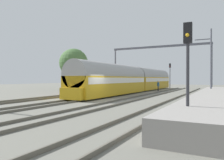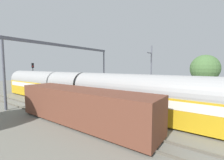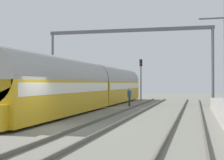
{
  "view_description": "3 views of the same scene",
  "coord_description": "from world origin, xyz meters",
  "px_view_note": "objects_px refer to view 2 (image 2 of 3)",
  "views": [
    {
      "loc": [
        10.35,
        -18.39,
        2.12
      ],
      "look_at": [
        -2.15,
        5.81,
        1.92
      ],
      "focal_mm": 35.17,
      "sensor_mm": 36.0,
      "label": 1
    },
    {
      "loc": [
        -15.03,
        0.7,
        4.65
      ],
      "look_at": [
        1.73,
        12.67,
        2.88
      ],
      "focal_mm": 24.7,
      "sensor_mm": 36.0,
      "label": 2
    },
    {
      "loc": [
        6.86,
        -15.03,
        2.17
      ],
      "look_at": [
        -1.08,
        16.85,
        2.5
      ],
      "focal_mm": 54.22,
      "sensor_mm": 36.0,
      "label": 3
    }
  ],
  "objects_px": {
    "freight_car": "(81,106)",
    "passenger_train": "(83,89)",
    "railway_signal_far": "(33,74)",
    "catenary_gantry": "(68,58)",
    "person_crossing": "(85,92)"
  },
  "relations": [
    {
      "from": "person_crossing",
      "to": "catenary_gantry",
      "type": "bearing_deg",
      "value": -20.22
    },
    {
      "from": "passenger_train",
      "to": "railway_signal_far",
      "type": "relative_size",
      "value": 6.13
    },
    {
      "from": "catenary_gantry",
      "to": "freight_car",
      "type": "bearing_deg",
      "value": -124.15
    },
    {
      "from": "person_crossing",
      "to": "catenary_gantry",
      "type": "height_order",
      "value": "catenary_gantry"
    },
    {
      "from": "railway_signal_far",
      "to": "freight_car",
      "type": "bearing_deg",
      "value": -107.7
    },
    {
      "from": "passenger_train",
      "to": "freight_car",
      "type": "height_order",
      "value": "passenger_train"
    },
    {
      "from": "freight_car",
      "to": "person_crossing",
      "type": "bearing_deg",
      "value": 43.78
    },
    {
      "from": "passenger_train",
      "to": "freight_car",
      "type": "xyz_separation_m",
      "value": [
        -4.31,
        -4.21,
        -0.5
      ]
    },
    {
      "from": "freight_car",
      "to": "passenger_train",
      "type": "bearing_deg",
      "value": 44.37
    },
    {
      "from": "person_crossing",
      "to": "catenary_gantry",
      "type": "xyz_separation_m",
      "value": [
        -0.67,
        2.69,
        4.92
      ]
    },
    {
      "from": "person_crossing",
      "to": "railway_signal_far",
      "type": "distance_m",
      "value": 12.93
    },
    {
      "from": "passenger_train",
      "to": "catenary_gantry",
      "type": "distance_m",
      "value": 6.98
    },
    {
      "from": "passenger_train",
      "to": "railway_signal_far",
      "type": "height_order",
      "value": "railway_signal_far"
    },
    {
      "from": "railway_signal_far",
      "to": "catenary_gantry",
      "type": "bearing_deg",
      "value": -88.64
    },
    {
      "from": "passenger_train",
      "to": "freight_car",
      "type": "bearing_deg",
      "value": -135.63
    }
  ]
}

